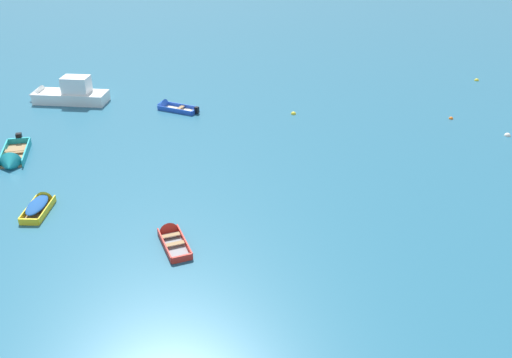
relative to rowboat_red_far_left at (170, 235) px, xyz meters
name	(u,v)px	position (x,y,z in m)	size (l,w,h in m)	color
rowboat_red_far_left	(170,235)	(0.00, 0.00, 0.00)	(1.87, 3.32, 0.95)	gray
rowboat_blue_near_left	(169,107)	(-1.04, 18.43, 0.01)	(3.58, 2.69, 1.06)	beige
rowboat_yellow_foreground_center	(41,204)	(-7.10, 3.50, 0.12)	(1.36, 3.04, 0.98)	#99754C
motor_launch_white_midfield_right	(65,94)	(-9.30, 20.65, 0.53)	(6.65, 3.04, 2.49)	white
rowboat_turquoise_far_back	(13,159)	(-10.29, 9.44, 0.07)	(1.96, 4.61, 1.36)	#99754C
mooring_buoy_outer_edge	(507,136)	(22.72, 11.06, -0.15)	(0.42, 0.42, 0.42)	silver
mooring_buoy_far_field	(477,81)	(25.90, 23.41, -0.15)	(0.39, 0.39, 0.39)	yellow
mooring_buoy_central	(293,114)	(8.48, 16.48, -0.15)	(0.39, 0.39, 0.39)	yellow
mooring_buoy_between_boats_right	(451,119)	(20.05, 14.53, -0.15)	(0.33, 0.33, 0.33)	orange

